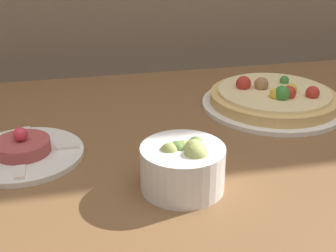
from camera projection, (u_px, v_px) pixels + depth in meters
The scene contains 4 objects.
dining_table at pixel (189, 177), 0.94m from camera, with size 1.45×0.82×0.73m.
pizza_plate at pixel (273, 99), 1.03m from camera, with size 0.31×0.31×0.07m.
tartare_plate at pixel (23, 152), 0.82m from camera, with size 0.21×0.21×0.06m.
small_bowl at pixel (183, 166), 0.72m from camera, with size 0.13×0.13×0.08m.
Camera 1 is at (-0.22, -0.37, 1.12)m, focal length 50.00 mm.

